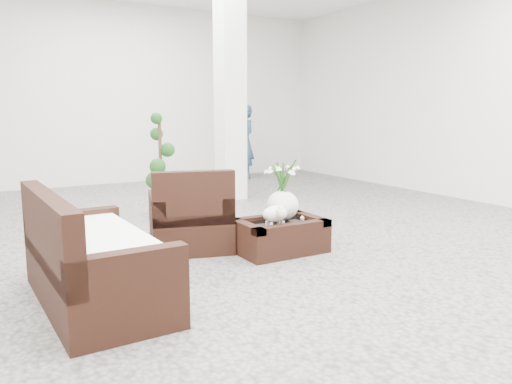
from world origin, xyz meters
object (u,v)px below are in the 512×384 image
topiary (161,166)px  armchair (190,208)px  coffee_table (280,237)px  loveseat (96,247)px

topiary → armchair: bearing=-99.9°
coffee_table → topiary: (-0.45, 2.32, 0.54)m
armchair → topiary: size_ratio=0.63×
coffee_table → armchair: bearing=142.0°
loveseat → topiary: topiary is taller
coffee_table → armchair: (-0.76, 0.59, 0.28)m
loveseat → armchair: bearing=-50.6°
armchair → topiary: 1.78m
topiary → loveseat: bearing=-118.5°
loveseat → topiary: bearing=-30.4°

